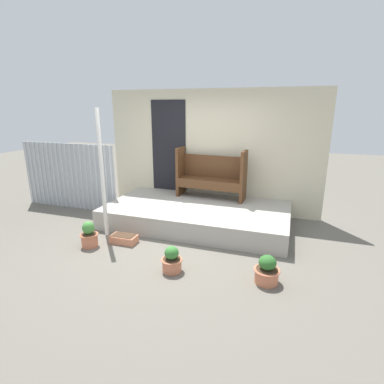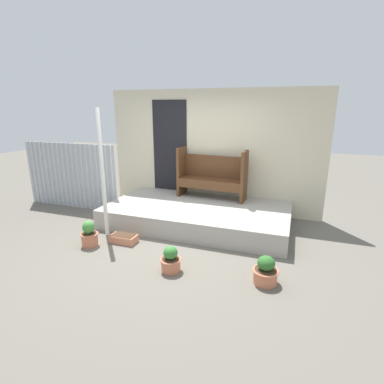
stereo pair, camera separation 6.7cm
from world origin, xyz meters
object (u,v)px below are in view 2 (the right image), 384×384
object	(u,v)px
planter_box_rect	(124,238)
support_post	(103,175)
flower_pot_left	(89,235)
flower_pot_right	(266,271)
flower_pot_middle	(171,260)
bench	(212,174)

from	to	relation	value
planter_box_rect	support_post	bearing A→B (deg)	158.22
flower_pot_left	flower_pot_right	world-z (taller)	flower_pot_left
flower_pot_left	flower_pot_middle	bearing A→B (deg)	-10.39
support_post	flower_pot_left	distance (m)	1.04
support_post	flower_pot_middle	size ratio (longest dim) A/B	5.91
support_post	flower_pot_middle	xyz separation A→B (m)	(1.59, -0.78, -0.95)
bench	planter_box_rect	world-z (taller)	bench
support_post	flower_pot_right	size ratio (longest dim) A/B	5.75
flower_pot_left	planter_box_rect	xyz separation A→B (m)	(0.46, 0.30, -0.12)
support_post	flower_pot_left	xyz separation A→B (m)	(-0.00, -0.48, -0.92)
support_post	planter_box_rect	world-z (taller)	support_post
support_post	bench	distance (m)	2.25
flower_pot_right	support_post	bearing A→B (deg)	167.42
flower_pot_left	flower_pot_middle	xyz separation A→B (m)	(1.59, -0.29, -0.03)
flower_pot_left	flower_pot_middle	distance (m)	1.62
support_post	flower_pot_right	distance (m)	3.09
flower_pot_right	bench	bearing A→B (deg)	120.88
support_post	flower_pot_left	bearing A→B (deg)	-90.53
flower_pot_middle	planter_box_rect	size ratio (longest dim) A/B	0.85
flower_pot_left	support_post	bearing A→B (deg)	89.47
bench	flower_pot_middle	size ratio (longest dim) A/B	3.88
support_post	bench	world-z (taller)	support_post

